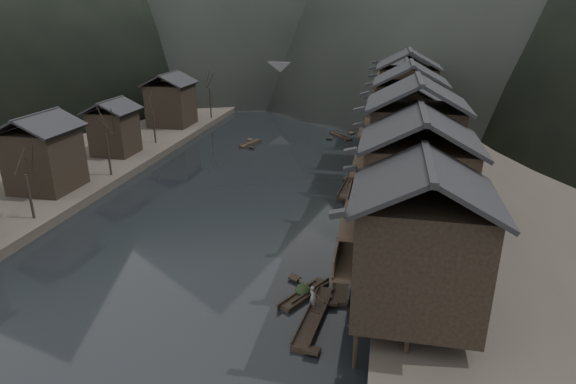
# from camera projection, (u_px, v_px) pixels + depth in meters

# --- Properties ---
(water) EXTENTS (300.00, 300.00, 0.00)m
(water) POSITION_uv_depth(u_px,v_px,m) (192.00, 258.00, 39.81)
(water) COLOR black
(water) RESTS_ON ground
(right_bank) EXTENTS (40.00, 200.00, 1.80)m
(right_bank) POSITION_uv_depth(u_px,v_px,m) (525.00, 145.00, 69.54)
(right_bank) COLOR #2D2823
(right_bank) RESTS_ON ground
(left_bank) EXTENTS (40.00, 200.00, 1.20)m
(left_bank) POSITION_uv_depth(u_px,v_px,m) (90.00, 126.00, 82.85)
(left_bank) COLOR #2D2823
(left_bank) RESTS_ON ground
(stilt_houses) EXTENTS (9.00, 67.60, 14.92)m
(stilt_houses) POSITION_uv_depth(u_px,v_px,m) (408.00, 117.00, 51.28)
(stilt_houses) COLOR black
(stilt_houses) RESTS_ON ground
(left_houses) EXTENTS (8.10, 53.20, 8.73)m
(left_houses) POSITION_uv_depth(u_px,v_px,m) (96.00, 126.00, 60.11)
(left_houses) COLOR black
(left_houses) RESTS_ON left_bank
(bare_trees) EXTENTS (3.82, 61.55, 7.63)m
(bare_trees) POSITION_uv_depth(u_px,v_px,m) (116.00, 123.00, 58.09)
(bare_trees) COLOR black
(bare_trees) RESTS_ON left_bank
(moored_sampans) EXTENTS (3.27, 49.02, 0.47)m
(moored_sampans) POSITION_uv_depth(u_px,v_px,m) (352.00, 202.00, 50.74)
(moored_sampans) COLOR black
(moored_sampans) RESTS_ON water
(midriver_boats) EXTENTS (19.49, 41.21, 0.45)m
(midriver_boats) POSITION_uv_depth(u_px,v_px,m) (293.00, 119.00, 90.12)
(midriver_boats) COLOR black
(midriver_boats) RESTS_ON water
(stone_bridge) EXTENTS (40.00, 6.00, 9.00)m
(stone_bridge) POSITION_uv_depth(u_px,v_px,m) (318.00, 80.00, 103.97)
(stone_bridge) COLOR #4C4C4F
(stone_bridge) RESTS_ON ground
(hero_sampan) EXTENTS (3.21, 4.87, 0.44)m
(hero_sampan) POSITION_uv_depth(u_px,v_px,m) (304.00, 294.00, 34.37)
(hero_sampan) COLOR black
(hero_sampan) RESTS_ON water
(cargo_heap) EXTENTS (1.12, 1.46, 0.67)m
(cargo_heap) POSITION_uv_depth(u_px,v_px,m) (303.00, 285.00, 34.38)
(cargo_heap) COLOR black
(cargo_heap) RESTS_ON hero_sampan
(boatman) EXTENTS (0.72, 0.71, 1.69)m
(boatman) POSITION_uv_depth(u_px,v_px,m) (313.00, 294.00, 32.40)
(boatman) COLOR slate
(boatman) RESTS_ON hero_sampan
(bamboo_pole) EXTENTS (1.88, 2.38, 3.44)m
(bamboo_pole) POSITION_uv_depth(u_px,v_px,m) (317.00, 261.00, 31.46)
(bamboo_pole) COLOR #8C7A51
(bamboo_pole) RESTS_ON boatman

